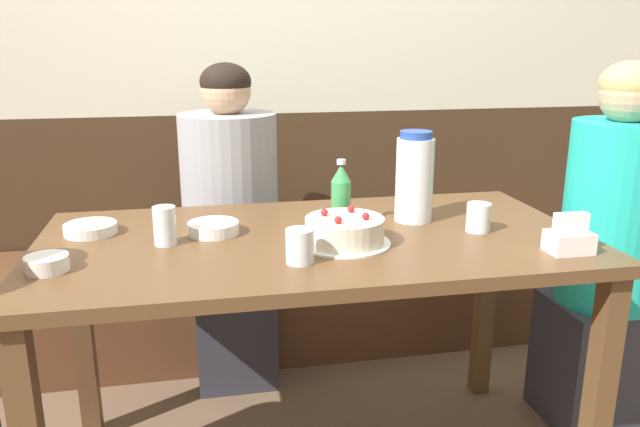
{
  "coord_description": "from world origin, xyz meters",
  "views": [
    {
      "loc": [
        -0.31,
        -1.63,
        1.31
      ],
      "look_at": [
        0.03,
        0.05,
        0.83
      ],
      "focal_mm": 35.0,
      "sensor_mm": 36.0,
      "label": 1
    }
  ],
  "objects_px": {
    "soju_bottle": "(341,194)",
    "napkin_holder": "(569,238)",
    "glass_water_tall": "(165,226)",
    "person_teal_shirt": "(232,232)",
    "bowl_soup_white": "(90,229)",
    "glass_shot_small": "(300,246)",
    "bowl_rice_small": "(47,263)",
    "water_pitcher": "(414,177)",
    "glass_tumbler_short": "(478,217)",
    "birthday_cake": "(345,231)",
    "person_pale_blue_shirt": "(608,262)",
    "bowl_side_dish": "(213,228)",
    "bench_seat": "(278,299)"
  },
  "relations": [
    {
      "from": "water_pitcher",
      "to": "glass_water_tall",
      "type": "xyz_separation_m",
      "value": [
        -0.73,
        -0.09,
        -0.08
      ]
    },
    {
      "from": "soju_bottle",
      "to": "glass_shot_small",
      "type": "relative_size",
      "value": 2.28
    },
    {
      "from": "birthday_cake",
      "to": "napkin_holder",
      "type": "bearing_deg",
      "value": -17.92
    },
    {
      "from": "napkin_holder",
      "to": "bowl_side_dish",
      "type": "relative_size",
      "value": 0.76
    },
    {
      "from": "bowl_soup_white",
      "to": "napkin_holder",
      "type": "bearing_deg",
      "value": -18.23
    },
    {
      "from": "glass_water_tall",
      "to": "glass_tumbler_short",
      "type": "height_order",
      "value": "glass_water_tall"
    },
    {
      "from": "bowl_side_dish",
      "to": "glass_shot_small",
      "type": "relative_size",
      "value": 1.68
    },
    {
      "from": "napkin_holder",
      "to": "glass_water_tall",
      "type": "distance_m",
      "value": 1.06
    },
    {
      "from": "napkin_holder",
      "to": "bowl_soup_white",
      "type": "distance_m",
      "value": 1.3
    },
    {
      "from": "glass_water_tall",
      "to": "glass_shot_small",
      "type": "distance_m",
      "value": 0.39
    },
    {
      "from": "bowl_soup_white",
      "to": "glass_water_tall",
      "type": "bearing_deg",
      "value": -33.06
    },
    {
      "from": "napkin_holder",
      "to": "bowl_side_dish",
      "type": "distance_m",
      "value": 0.96
    },
    {
      "from": "bowl_rice_small",
      "to": "bowl_side_dish",
      "type": "relative_size",
      "value": 0.7
    },
    {
      "from": "bowl_soup_white",
      "to": "glass_water_tall",
      "type": "height_order",
      "value": "glass_water_tall"
    },
    {
      "from": "soju_bottle",
      "to": "bowl_rice_small",
      "type": "bearing_deg",
      "value": -162.81
    },
    {
      "from": "bench_seat",
      "to": "birthday_cake",
      "type": "bearing_deg",
      "value": -85.8
    },
    {
      "from": "bench_seat",
      "to": "water_pitcher",
      "type": "bearing_deg",
      "value": -66.18
    },
    {
      "from": "person_teal_shirt",
      "to": "bowl_soup_white",
      "type": "bearing_deg",
      "value": -39.59
    },
    {
      "from": "bench_seat",
      "to": "bowl_rice_small",
      "type": "height_order",
      "value": "bowl_rice_small"
    },
    {
      "from": "water_pitcher",
      "to": "napkin_holder",
      "type": "bearing_deg",
      "value": -50.64
    },
    {
      "from": "bowl_soup_white",
      "to": "bowl_rice_small",
      "type": "bearing_deg",
      "value": -101.07
    },
    {
      "from": "birthday_cake",
      "to": "person_teal_shirt",
      "type": "height_order",
      "value": "person_teal_shirt"
    },
    {
      "from": "bowl_rice_small",
      "to": "bowl_side_dish",
      "type": "distance_m",
      "value": 0.45
    },
    {
      "from": "glass_shot_small",
      "to": "bowl_soup_white",
      "type": "bearing_deg",
      "value": 147.23
    },
    {
      "from": "birthday_cake",
      "to": "glass_tumbler_short",
      "type": "distance_m",
      "value": 0.4
    },
    {
      "from": "bowl_soup_white",
      "to": "glass_water_tall",
      "type": "distance_m",
      "value": 0.26
    },
    {
      "from": "bowl_soup_white",
      "to": "person_teal_shirt",
      "type": "distance_m",
      "value": 0.69
    },
    {
      "from": "glass_water_tall",
      "to": "person_teal_shirt",
      "type": "bearing_deg",
      "value": 72.23
    },
    {
      "from": "bowl_rice_small",
      "to": "glass_water_tall",
      "type": "relative_size",
      "value": 0.97
    },
    {
      "from": "bowl_side_dish",
      "to": "water_pitcher",
      "type": "bearing_deg",
      "value": 1.87
    },
    {
      "from": "glass_tumbler_short",
      "to": "person_pale_blue_shirt",
      "type": "relative_size",
      "value": 0.07
    },
    {
      "from": "bench_seat",
      "to": "bowl_soup_white",
      "type": "height_order",
      "value": "bowl_soup_white"
    },
    {
      "from": "glass_water_tall",
      "to": "person_teal_shirt",
      "type": "xyz_separation_m",
      "value": [
        0.21,
        0.65,
        -0.23
      ]
    },
    {
      "from": "glass_shot_small",
      "to": "person_teal_shirt",
      "type": "bearing_deg",
      "value": 98.14
    },
    {
      "from": "bench_seat",
      "to": "glass_water_tall",
      "type": "distance_m",
      "value": 1.1
    },
    {
      "from": "water_pitcher",
      "to": "soju_bottle",
      "type": "bearing_deg",
      "value": -179.56
    },
    {
      "from": "water_pitcher",
      "to": "glass_shot_small",
      "type": "bearing_deg",
      "value": -142.92
    },
    {
      "from": "birthday_cake",
      "to": "napkin_holder",
      "type": "relative_size",
      "value": 2.26
    },
    {
      "from": "glass_tumbler_short",
      "to": "person_teal_shirt",
      "type": "height_order",
      "value": "person_teal_shirt"
    },
    {
      "from": "soju_bottle",
      "to": "glass_tumbler_short",
      "type": "distance_m",
      "value": 0.4
    },
    {
      "from": "bench_seat",
      "to": "bowl_rice_small",
      "type": "bearing_deg",
      "value": -124.63
    },
    {
      "from": "birthday_cake",
      "to": "water_pitcher",
      "type": "relative_size",
      "value": 0.92
    },
    {
      "from": "water_pitcher",
      "to": "glass_tumbler_short",
      "type": "relative_size",
      "value": 3.32
    },
    {
      "from": "napkin_holder",
      "to": "bowl_side_dish",
      "type": "xyz_separation_m",
      "value": [
        -0.89,
        0.34,
        -0.02
      ]
    },
    {
      "from": "napkin_holder",
      "to": "bowl_soup_white",
      "type": "bearing_deg",
      "value": 161.77
    },
    {
      "from": "water_pitcher",
      "to": "person_teal_shirt",
      "type": "height_order",
      "value": "person_teal_shirt"
    },
    {
      "from": "soju_bottle",
      "to": "napkin_holder",
      "type": "distance_m",
      "value": 0.63
    },
    {
      "from": "bowl_soup_white",
      "to": "bowl_rice_small",
      "type": "xyz_separation_m",
      "value": [
        -0.06,
        -0.29,
        0.0
      ]
    },
    {
      "from": "bench_seat",
      "to": "bowl_side_dish",
      "type": "height_order",
      "value": "bowl_side_dish"
    },
    {
      "from": "bowl_soup_white",
      "to": "person_pale_blue_shirt",
      "type": "xyz_separation_m",
      "value": [
        1.63,
        -0.04,
        -0.2
      ]
    }
  ]
}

